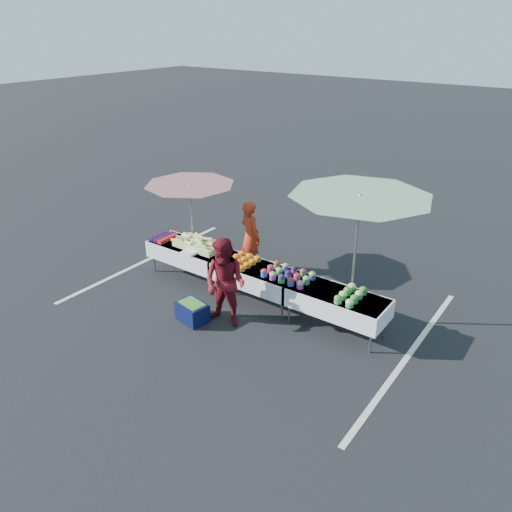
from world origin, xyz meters
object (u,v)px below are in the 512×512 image
Objects in this scene: table_left at (189,252)px; customer at (225,283)px; table_right at (337,302)px; vendor at (250,237)px; umbrella_right at (359,207)px; umbrella_left at (190,192)px; storage_bin at (192,311)px; table_center at (256,275)px.

customer reaches higher than table_left.
table_left is 1.00× the size of table_right.
table_left is at bearing 68.95° from vendor.
umbrella_right reaches higher than table_right.
customer is at bearing -34.27° from umbrella_left.
umbrella_right reaches higher than umbrella_left.
storage_bin is at bearing -161.16° from customer.
table_center is 0.67× the size of umbrella_right.
vendor is 0.97× the size of customer.
customer is (-1.76, -1.02, 0.27)m from table_right.
umbrella_right is at bearing 11.98° from table_center.
table_right is at bearing 0.00° from table_center.
umbrella_right is at bearing -171.47° from vendor.
table_center is at bearing -11.10° from umbrella_left.
vendor is (0.92, 1.01, 0.25)m from table_left.
table_center is at bearing 77.82° from storage_bin.
table_center is 0.82× the size of umbrella_left.
vendor is at bearing 47.90° from table_left.
table_center is 1.47m from storage_bin.
customer is (0.04, -1.02, 0.27)m from table_center.
storage_bin is at bearing -46.18° from table_left.
table_center is at bearing -168.02° from umbrella_right.
table_right is at bearing 39.55° from storage_bin.
vendor is 3.19m from umbrella_right.
customer is 2.70m from umbrella_left.
customer is at bearing 36.91° from storage_bin.
table_left is at bearing 144.17° from storage_bin.
vendor is 1.64m from umbrella_left.
umbrella_left is (-0.24, 0.40, 1.24)m from table_left.
customer is at bearing -87.70° from table_center.
table_center and table_right have the same top height.
table_left is at bearing 180.00° from table_center.
customer is at bearing -28.93° from table_left.
table_left is 1.32m from umbrella_left.
umbrella_right is at bearing 6.19° from table_left.
umbrella_left is at bearing 120.90° from table_left.
table_right is at bearing -179.66° from vendor.
vendor reaches higher than table_right.
table_right is 2.71m from storage_bin.
customer is 2.74m from umbrella_right.
umbrella_left is at bearing 49.05° from vendor.
vendor is at bearing 28.00° from umbrella_left.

